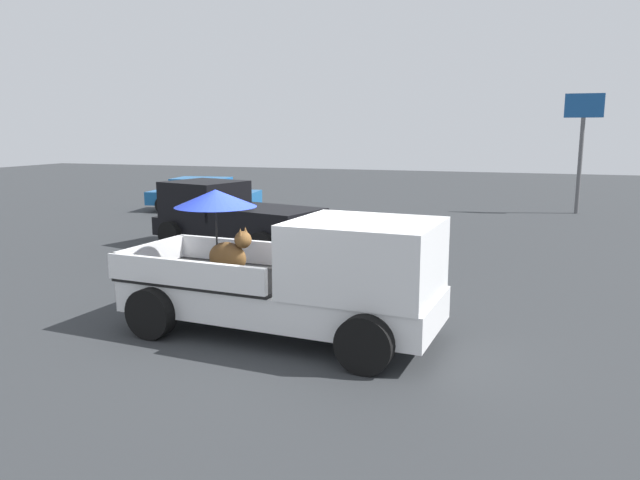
% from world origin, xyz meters
% --- Properties ---
extents(ground_plane, '(80.00, 80.00, 0.00)m').
position_xyz_m(ground_plane, '(0.00, 0.00, 0.00)').
color(ground_plane, '#2D3033').
extents(pickup_truck_main, '(5.18, 2.56, 2.26)m').
position_xyz_m(pickup_truck_main, '(0.42, -0.03, 0.98)').
color(pickup_truck_main, black).
rests_on(pickup_truck_main, ground).
extents(pickup_truck_red, '(5.10, 3.09, 1.80)m').
position_xyz_m(pickup_truck_red, '(-3.94, 6.09, 0.87)').
color(pickup_truck_red, black).
rests_on(pickup_truck_red, ground).
extents(parked_sedan_near, '(4.52, 2.47, 1.33)m').
position_xyz_m(parked_sedan_near, '(-8.59, 12.70, 0.74)').
color(parked_sedan_near, black).
rests_on(parked_sedan_near, ground).
extents(motel_sign, '(1.40, 0.16, 4.58)m').
position_xyz_m(motel_sign, '(5.55, 16.81, 3.25)').
color(motel_sign, '#59595B').
rests_on(motel_sign, ground).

